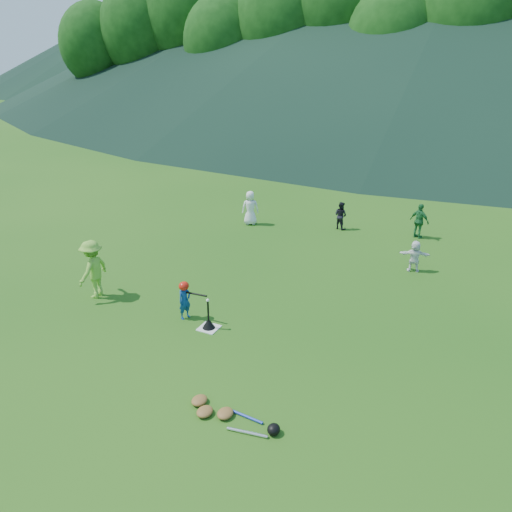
{
  "coord_description": "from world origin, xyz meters",
  "views": [
    {
      "loc": [
        5.44,
        -8.58,
        6.03
      ],
      "look_at": [
        0.0,
        2.5,
        0.9
      ],
      "focal_mm": 35.0,
      "sensor_mm": 36.0,
      "label": 1
    }
  ],
  "objects_px": {
    "home_plate": "(209,328)",
    "equipment_pile": "(225,414)",
    "fielder_c": "(419,221)",
    "batter_child": "(185,301)",
    "fielder_d": "(415,256)",
    "fielder_a": "(250,208)",
    "batting_tee": "(209,324)",
    "adult_coach": "(93,269)",
    "fielder_b": "(341,215)"
  },
  "relations": [
    {
      "from": "fielder_d",
      "to": "fielder_a",
      "type": "bearing_deg",
      "value": -28.39
    },
    {
      "from": "fielder_a",
      "to": "fielder_b",
      "type": "bearing_deg",
      "value": 170.37
    },
    {
      "from": "fielder_c",
      "to": "batting_tee",
      "type": "relative_size",
      "value": 1.78
    },
    {
      "from": "batter_child",
      "to": "adult_coach",
      "type": "height_order",
      "value": "adult_coach"
    },
    {
      "from": "fielder_a",
      "to": "adult_coach",
      "type": "bearing_deg",
      "value": 54.91
    },
    {
      "from": "fielder_a",
      "to": "home_plate",
      "type": "bearing_deg",
      "value": 82.45
    },
    {
      "from": "batter_child",
      "to": "fielder_c",
      "type": "height_order",
      "value": "fielder_c"
    },
    {
      "from": "home_plate",
      "to": "fielder_b",
      "type": "bearing_deg",
      "value": 85.52
    },
    {
      "from": "fielder_a",
      "to": "fielder_c",
      "type": "relative_size",
      "value": 1.04
    },
    {
      "from": "home_plate",
      "to": "equipment_pile",
      "type": "xyz_separation_m",
      "value": [
        1.83,
        -2.48,
        0.06
      ]
    },
    {
      "from": "fielder_a",
      "to": "batting_tee",
      "type": "distance_m",
      "value": 7.58
    },
    {
      "from": "batter_child",
      "to": "fielder_b",
      "type": "bearing_deg",
      "value": 8.62
    },
    {
      "from": "fielder_b",
      "to": "fielder_d",
      "type": "bearing_deg",
      "value": 158.34
    },
    {
      "from": "home_plate",
      "to": "equipment_pile",
      "type": "distance_m",
      "value": 3.08
    },
    {
      "from": "fielder_b",
      "to": "batting_tee",
      "type": "xyz_separation_m",
      "value": [
        -0.64,
        -8.11,
        -0.37
      ]
    },
    {
      "from": "batter_child",
      "to": "adult_coach",
      "type": "relative_size",
      "value": 0.6
    },
    {
      "from": "batting_tee",
      "to": "fielder_a",
      "type": "bearing_deg",
      "value": 109.39
    },
    {
      "from": "batter_child",
      "to": "fielder_a",
      "type": "relative_size",
      "value": 0.74
    },
    {
      "from": "fielder_b",
      "to": "fielder_d",
      "type": "distance_m",
      "value": 4.05
    },
    {
      "from": "equipment_pile",
      "to": "fielder_a",
      "type": "bearing_deg",
      "value": 114.3
    },
    {
      "from": "fielder_b",
      "to": "fielder_c",
      "type": "height_order",
      "value": "fielder_c"
    },
    {
      "from": "fielder_c",
      "to": "equipment_pile",
      "type": "bearing_deg",
      "value": 106.62
    },
    {
      "from": "fielder_c",
      "to": "batting_tee",
      "type": "distance_m",
      "value": 9.04
    },
    {
      "from": "fielder_c",
      "to": "home_plate",
      "type": "bearing_deg",
      "value": 92.84
    },
    {
      "from": "batter_child",
      "to": "batting_tee",
      "type": "xyz_separation_m",
      "value": [
        0.77,
        -0.18,
        -0.34
      ]
    },
    {
      "from": "fielder_c",
      "to": "equipment_pile",
      "type": "height_order",
      "value": "fielder_c"
    },
    {
      "from": "batting_tee",
      "to": "fielder_d",
      "type": "bearing_deg",
      "value": 55.91
    },
    {
      "from": "fielder_b",
      "to": "fielder_a",
      "type": "bearing_deg",
      "value": 36.73
    },
    {
      "from": "adult_coach",
      "to": "fielder_b",
      "type": "bearing_deg",
      "value": 147.95
    },
    {
      "from": "fielder_c",
      "to": "batting_tee",
      "type": "bearing_deg",
      "value": 92.84
    },
    {
      "from": "fielder_b",
      "to": "home_plate",
      "type": "bearing_deg",
      "value": 104.94
    },
    {
      "from": "fielder_b",
      "to": "equipment_pile",
      "type": "xyz_separation_m",
      "value": [
        1.19,
        -10.59,
        -0.44
      ]
    },
    {
      "from": "fielder_a",
      "to": "fielder_d",
      "type": "distance_m",
      "value": 6.43
    },
    {
      "from": "batter_child",
      "to": "batting_tee",
      "type": "bearing_deg",
      "value": -84.86
    },
    {
      "from": "home_plate",
      "to": "equipment_pile",
      "type": "relative_size",
      "value": 0.25
    },
    {
      "from": "home_plate",
      "to": "fielder_c",
      "type": "relative_size",
      "value": 0.37
    },
    {
      "from": "batter_child",
      "to": "fielder_d",
      "type": "relative_size",
      "value": 0.99
    },
    {
      "from": "fielder_b",
      "to": "batting_tee",
      "type": "height_order",
      "value": "fielder_b"
    },
    {
      "from": "fielder_a",
      "to": "fielder_d",
      "type": "relative_size",
      "value": 1.34
    },
    {
      "from": "fielder_b",
      "to": "fielder_c",
      "type": "xyz_separation_m",
      "value": [
        2.69,
        0.28,
        0.1
      ]
    },
    {
      "from": "adult_coach",
      "to": "batting_tee",
      "type": "xyz_separation_m",
      "value": [
        3.52,
        -0.11,
        -0.65
      ]
    },
    {
      "from": "adult_coach",
      "to": "equipment_pile",
      "type": "distance_m",
      "value": 5.98
    },
    {
      "from": "home_plate",
      "to": "fielder_d",
      "type": "bearing_deg",
      "value": 55.91
    },
    {
      "from": "batter_child",
      "to": "fielder_c",
      "type": "xyz_separation_m",
      "value": [
        4.09,
        8.21,
        0.14
      ]
    },
    {
      "from": "adult_coach",
      "to": "batting_tee",
      "type": "height_order",
      "value": "adult_coach"
    },
    {
      "from": "home_plate",
      "to": "batting_tee",
      "type": "xyz_separation_m",
      "value": [
        0.0,
        0.0,
        0.12
      ]
    },
    {
      "from": "adult_coach",
      "to": "fielder_c",
      "type": "height_order",
      "value": "adult_coach"
    },
    {
      "from": "batter_child",
      "to": "equipment_pile",
      "type": "relative_size",
      "value": 0.52
    },
    {
      "from": "home_plate",
      "to": "fielder_c",
      "type": "xyz_separation_m",
      "value": [
        3.33,
        8.4,
        0.59
      ]
    },
    {
      "from": "fielder_d",
      "to": "home_plate",
      "type": "bearing_deg",
      "value": 42.7
    }
  ]
}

